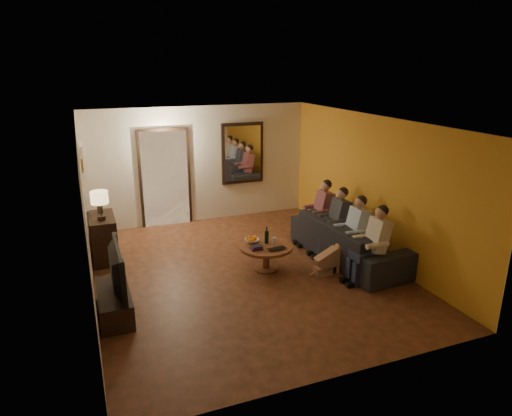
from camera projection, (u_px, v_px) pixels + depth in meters
name	position (u px, v px, depth m)	size (l,w,h in m)	color
floor	(246.00, 272.00, 7.95)	(5.00, 6.00, 0.01)	#3F2511
ceiling	(245.00, 122.00, 7.16)	(5.00, 6.00, 0.01)	white
back_wall	(200.00, 165.00, 10.22)	(5.00, 0.02, 2.60)	beige
front_wall	(341.00, 276.00, 4.89)	(5.00, 0.02, 2.60)	beige
left_wall	(86.00, 218.00, 6.69)	(0.02, 6.00, 2.60)	beige
right_wall	(373.00, 187.00, 8.42)	(0.02, 6.00, 2.60)	beige
orange_accent	(372.00, 187.00, 8.41)	(0.01, 6.00, 2.60)	orange
kitchen_doorway	(165.00, 179.00, 10.00)	(1.00, 0.06, 2.10)	#FFE0A5
door_trim	(165.00, 179.00, 9.99)	(1.12, 0.04, 2.22)	black
fridge_glimpse	(177.00, 184.00, 10.14)	(0.45, 0.03, 1.70)	silver
mirror_frame	(243.00, 153.00, 10.47)	(1.00, 0.05, 1.40)	black
mirror_glass	(243.00, 154.00, 10.44)	(0.86, 0.02, 1.26)	white
white_door	(86.00, 196.00, 8.84)	(0.06, 0.85, 2.04)	white
framed_art	(82.00, 164.00, 7.69)	(0.03, 0.28, 0.24)	#B28C33
art_canvas	(83.00, 164.00, 7.70)	(0.01, 0.22, 0.18)	brown
dresser	(103.00, 238.00, 8.36)	(0.45, 0.94, 0.83)	black
table_lamp	(100.00, 206.00, 7.96)	(0.30, 0.30, 0.54)	beige
flower_vase	(99.00, 202.00, 8.36)	(0.14, 0.14, 0.44)	red
tv_stand	(114.00, 303.00, 6.55)	(0.45, 1.13, 0.38)	black
tv	(111.00, 270.00, 6.39)	(0.15, 1.18, 0.68)	black
sofa	(348.00, 240.00, 8.38)	(1.00, 2.56, 0.75)	black
person_a	(374.00, 247.00, 7.48)	(0.60, 0.40, 1.20)	tan
person_b	(353.00, 235.00, 8.01)	(0.60, 0.40, 1.20)	tan
person_c	(336.00, 224.00, 8.54)	(0.60, 0.40, 1.20)	tan
person_d	(320.00, 215.00, 9.08)	(0.60, 0.40, 1.20)	tan
dog	(328.00, 258.00, 7.82)	(0.56, 0.24, 0.56)	#A1684A
coffee_table	(266.00, 257.00, 8.00)	(0.93, 0.93, 0.45)	#5E2D1C
bowl	(252.00, 241.00, 8.05)	(0.26, 0.26, 0.06)	white
oranges	(252.00, 237.00, 8.03)	(0.20, 0.20, 0.08)	orange
wine_bottle	(267.00, 235.00, 7.99)	(0.07, 0.07, 0.31)	black
wine_glass	(274.00, 240.00, 8.02)	(0.06, 0.06, 0.10)	silver
book_stack	(256.00, 247.00, 7.75)	(0.20, 0.15, 0.07)	black
laptop	(278.00, 250.00, 7.71)	(0.33, 0.21, 0.03)	black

